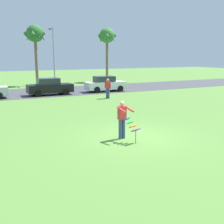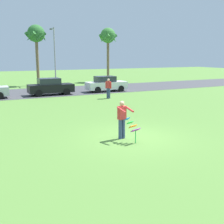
{
  "view_description": "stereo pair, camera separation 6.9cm",
  "coord_description": "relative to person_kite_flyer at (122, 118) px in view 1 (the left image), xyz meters",
  "views": [
    {
      "loc": [
        -6.47,
        -10.71,
        3.73
      ],
      "look_at": [
        -0.54,
        1.12,
        1.05
      ],
      "focal_mm": 45.1,
      "sensor_mm": 36.0,
      "label": 1
    },
    {
      "loc": [
        -6.41,
        -10.74,
        3.73
      ],
      "look_at": [
        -0.54,
        1.12,
        1.05
      ],
      "focal_mm": 45.1,
      "sensor_mm": 36.0,
      "label": 2
    }
  ],
  "objects": [
    {
      "name": "person_walker_near",
      "position": [
        4.7,
        11.22,
        -0.02
      ],
      "size": [
        0.4,
        0.46,
        1.73
      ],
      "color": "#384772",
      "rests_on": "ground"
    },
    {
      "name": "parked_car_black",
      "position": [
        0.7,
        15.63,
        -0.18
      ],
      "size": [
        4.21,
        1.85,
        1.6
      ],
      "color": "black",
      "rests_on": "ground"
    },
    {
      "name": "palm_tree_centre_far",
      "position": [
        11.7,
        25.94,
        5.2
      ],
      "size": [
        2.58,
        2.71,
        7.49
      ],
      "color": "brown",
      "rests_on": "ground"
    },
    {
      "name": "road_strip",
      "position": [
        0.54,
        18.03,
        -0.95
      ],
      "size": [
        120.0,
        8.0,
        0.01
      ],
      "primitive_type": "cube",
      "color": "#424247",
      "rests_on": "ground"
    },
    {
      "name": "ground_plane",
      "position": [
        0.54,
        -0.1,
        -0.95
      ],
      "size": [
        120.0,
        120.0,
        0.0
      ],
      "primitive_type": "plane",
      "color": "#568438"
    },
    {
      "name": "palm_tree_right_near",
      "position": [
        1.54,
        24.99,
        5.09
      ],
      "size": [
        2.58,
        2.71,
        7.37
      ],
      "color": "brown",
      "rests_on": "ground"
    },
    {
      "name": "streetlight_pole",
      "position": [
        3.28,
        23.35,
        3.05
      ],
      "size": [
        0.24,
        1.65,
        7.0
      ],
      "color": "#9E9EA3",
      "rests_on": "ground"
    },
    {
      "name": "kite_held",
      "position": [
        0.14,
        -0.71,
        -0.25
      ],
      "size": [
        0.54,
        0.71,
        1.06
      ],
      "color": "blue",
      "rests_on": "ground"
    },
    {
      "name": "parked_car_white",
      "position": [
        6.54,
        15.63,
        -0.18
      ],
      "size": [
        4.24,
        1.91,
        1.6
      ],
      "color": "white",
      "rests_on": "ground"
    },
    {
      "name": "person_kite_flyer",
      "position": [
        0.0,
        0.0,
        0.0
      ],
      "size": [
        0.62,
        0.72,
        1.73
      ],
      "color": "#384772",
      "rests_on": "ground"
    }
  ]
}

